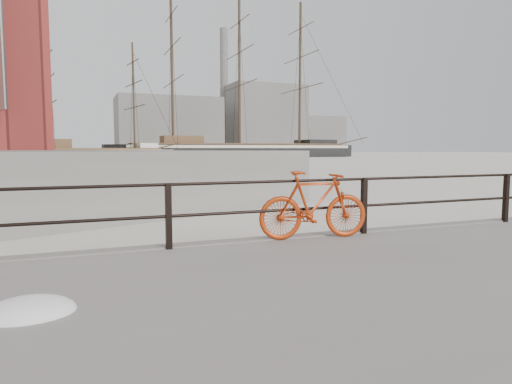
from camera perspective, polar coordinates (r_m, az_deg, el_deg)
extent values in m
plane|color=white|center=(10.98, 27.96, -4.99)|extent=(400.00, 400.00, 0.00)
imported|color=#AE310B|center=(7.73, 7.25, -1.61)|extent=(1.92, 0.53, 1.15)
ellipsoid|color=white|center=(4.79, -26.61, -11.71)|extent=(0.84, 0.66, 0.30)
cube|color=gray|center=(149.82, -10.91, 8.06)|extent=(32.00, 18.00, 18.00)
cube|color=gray|center=(164.92, 0.92, 8.95)|extent=(26.00, 20.00, 24.00)
cube|color=gray|center=(179.18, 7.15, 7.03)|extent=(20.00, 16.00, 14.00)
cylinder|color=gray|center=(166.04, -4.00, 12.38)|extent=(2.80, 2.80, 44.00)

